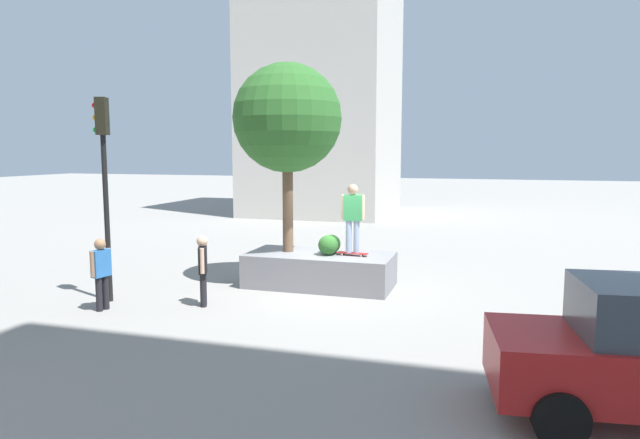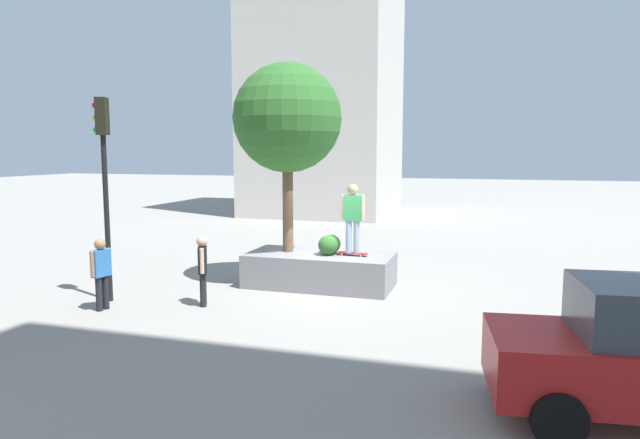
{
  "view_description": "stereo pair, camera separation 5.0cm",
  "coord_description": "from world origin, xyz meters",
  "px_view_note": "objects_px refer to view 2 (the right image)",
  "views": [
    {
      "loc": [
        -3.8,
        13.54,
        3.55
      ],
      "look_at": [
        0.41,
        -0.3,
        1.77
      ],
      "focal_mm": 31.5,
      "sensor_mm": 36.0,
      "label": 1
    },
    {
      "loc": [
        -3.85,
        13.53,
        3.55
      ],
      "look_at": [
        0.41,
        -0.3,
        1.77
      ],
      "focal_mm": 31.5,
      "sensor_mm": 36.0,
      "label": 2
    }
  ],
  "objects_px": {
    "traffic_light_corner": "(104,165)",
    "plaza_tree": "(287,119)",
    "bystander_watching": "(101,269)",
    "planter_ledge": "(320,270)",
    "skateboard": "(352,253)",
    "skateboarder": "(353,213)",
    "pedestrian_crossing": "(203,265)"
  },
  "relations": [
    {
      "from": "planter_ledge",
      "to": "bystander_watching",
      "type": "height_order",
      "value": "bystander_watching"
    },
    {
      "from": "planter_ledge",
      "to": "skateboard",
      "type": "bearing_deg",
      "value": 178.16
    },
    {
      "from": "skateboard",
      "to": "bystander_watching",
      "type": "relative_size",
      "value": 0.5
    },
    {
      "from": "skateboarder",
      "to": "pedestrian_crossing",
      "type": "relative_size",
      "value": 1.08
    },
    {
      "from": "planter_ledge",
      "to": "plaza_tree",
      "type": "distance_m",
      "value": 4.04
    },
    {
      "from": "pedestrian_crossing",
      "to": "plaza_tree",
      "type": "bearing_deg",
      "value": -112.45
    },
    {
      "from": "traffic_light_corner",
      "to": "bystander_watching",
      "type": "bearing_deg",
      "value": 116.45
    },
    {
      "from": "planter_ledge",
      "to": "skateboarder",
      "type": "relative_size",
      "value": 2.15
    },
    {
      "from": "planter_ledge",
      "to": "skateboard",
      "type": "xyz_separation_m",
      "value": [
        -0.88,
        0.03,
        0.49
      ]
    },
    {
      "from": "skateboard",
      "to": "pedestrian_crossing",
      "type": "distance_m",
      "value": 3.87
    },
    {
      "from": "traffic_light_corner",
      "to": "plaza_tree",
      "type": "bearing_deg",
      "value": -139.49
    },
    {
      "from": "pedestrian_crossing",
      "to": "bystander_watching",
      "type": "distance_m",
      "value": 2.21
    },
    {
      "from": "skateboarder",
      "to": "traffic_light_corner",
      "type": "height_order",
      "value": "traffic_light_corner"
    },
    {
      "from": "pedestrian_crossing",
      "to": "bystander_watching",
      "type": "bearing_deg",
      "value": 26.18
    },
    {
      "from": "plaza_tree",
      "to": "skateboard",
      "type": "bearing_deg",
      "value": 177.08
    },
    {
      "from": "skateboarder",
      "to": "traffic_light_corner",
      "type": "xyz_separation_m",
      "value": [
        5.23,
        2.84,
        1.27
      ]
    },
    {
      "from": "bystander_watching",
      "to": "planter_ledge",
      "type": "bearing_deg",
      "value": -138.21
    },
    {
      "from": "bystander_watching",
      "to": "traffic_light_corner",
      "type": "bearing_deg",
      "value": -63.55
    },
    {
      "from": "planter_ledge",
      "to": "skateboard",
      "type": "distance_m",
      "value": 1.01
    },
    {
      "from": "pedestrian_crossing",
      "to": "planter_ledge",
      "type": "bearing_deg",
      "value": -127.76
    },
    {
      "from": "skateboarder",
      "to": "pedestrian_crossing",
      "type": "xyz_separation_m",
      "value": [
        2.89,
        2.57,
        -1.02
      ]
    },
    {
      "from": "traffic_light_corner",
      "to": "pedestrian_crossing",
      "type": "relative_size",
      "value": 2.92
    },
    {
      "from": "skateboarder",
      "to": "skateboard",
      "type": "bearing_deg",
      "value": -135.0
    },
    {
      "from": "skateboard",
      "to": "pedestrian_crossing",
      "type": "bearing_deg",
      "value": 41.59
    },
    {
      "from": "plaza_tree",
      "to": "pedestrian_crossing",
      "type": "bearing_deg",
      "value": 67.55
    },
    {
      "from": "plaza_tree",
      "to": "bystander_watching",
      "type": "relative_size",
      "value": 3.05
    },
    {
      "from": "plaza_tree",
      "to": "pedestrian_crossing",
      "type": "xyz_separation_m",
      "value": [
        1.1,
        2.66,
        -3.43
      ]
    },
    {
      "from": "planter_ledge",
      "to": "skateboarder",
      "type": "distance_m",
      "value": 1.76
    },
    {
      "from": "traffic_light_corner",
      "to": "bystander_watching",
      "type": "xyz_separation_m",
      "value": [
        -0.35,
        0.7,
        -2.29
      ]
    },
    {
      "from": "plaza_tree",
      "to": "skateboard",
      "type": "relative_size",
      "value": 6.09
    },
    {
      "from": "plaza_tree",
      "to": "skateboard",
      "type": "distance_m",
      "value": 3.89
    },
    {
      "from": "planter_ledge",
      "to": "plaza_tree",
      "type": "xyz_separation_m",
      "value": [
        0.91,
        -0.06,
        3.94
      ]
    }
  ]
}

